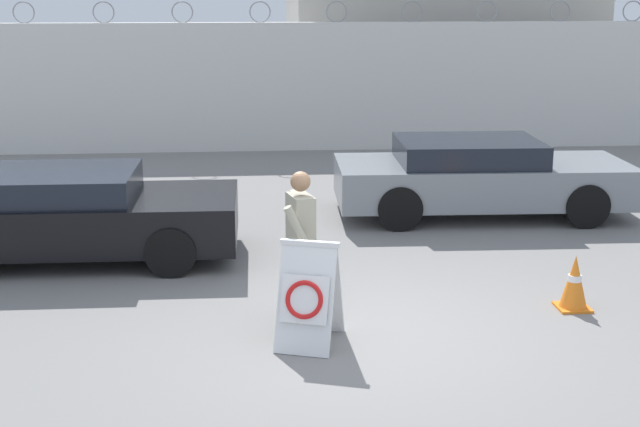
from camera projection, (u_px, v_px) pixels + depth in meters
name	position (u px, v px, depth m)	size (l,w,h in m)	color
ground_plane	(363.00, 335.00, 9.41)	(90.00, 90.00, 0.00)	gray
perimeter_wall	(299.00, 87.00, 19.82)	(36.00, 0.30, 3.28)	silver
building_block	(432.00, 20.00, 24.21)	(7.62, 6.20, 5.40)	#B2ADA3
barricade_sign	(309.00, 294.00, 9.06)	(0.79, 0.91, 1.10)	white
security_guard	(300.00, 240.00, 9.61)	(0.36, 0.65, 1.68)	#232838
traffic_cone_near	(574.00, 283.00, 10.11)	(0.37, 0.37, 0.63)	orange
parked_car_front_coupe	(72.00, 214.00, 11.93)	(4.34, 2.00, 1.21)	black
parked_car_rear_sedan	(479.00, 176.00, 14.23)	(4.67, 2.05, 1.23)	black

